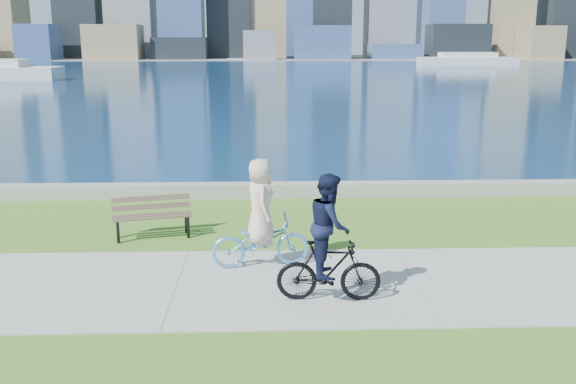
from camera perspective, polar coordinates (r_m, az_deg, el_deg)
name	(u,v)px	position (r m, az deg, el deg)	size (l,w,h in m)	color
ground	(176,286)	(10.93, -9.92, -8.26)	(320.00, 320.00, 0.00)	#3B681B
concrete_path	(176,286)	(10.93, -9.92, -8.22)	(80.00, 3.50, 0.02)	gray
seawall	(208,191)	(16.77, -7.14, 0.13)	(90.00, 0.50, 0.35)	gray
bay_water	(253,72)	(82.17, -3.14, 10.62)	(320.00, 131.00, 0.01)	#0C2A50
far_shore	(258,58)	(140.12, -2.71, 11.80)	(320.00, 30.00, 0.12)	gray
ferry_far	(467,60)	(105.53, 15.65, 11.23)	(15.00, 4.28, 2.04)	silver
park_bench	(152,213)	(13.54, -11.99, -1.84)	(1.69, 0.90, 0.83)	black
cyclist_woman	(261,227)	(11.42, -2.46, -3.13)	(0.87, 1.83, 1.97)	#5EA9E5
cyclist_man	(329,248)	(9.91, 3.67, -5.01)	(0.64, 1.64, 2.02)	black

